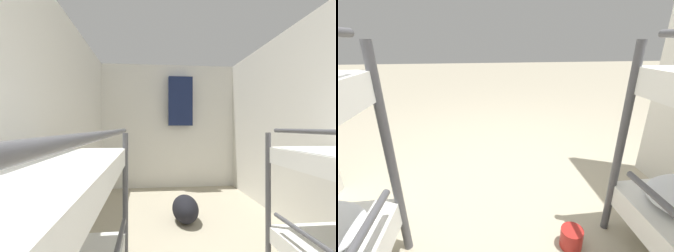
% 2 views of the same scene
% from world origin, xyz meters
% --- Properties ---
extents(wall_left, '(0.06, 4.85, 2.32)m').
position_xyz_m(wall_left, '(-1.28, 2.36, 1.16)').
color(wall_left, silver).
rests_on(wall_left, ground_plane).
extents(wall_right, '(0.06, 4.85, 2.32)m').
position_xyz_m(wall_right, '(1.28, 2.36, 1.16)').
color(wall_right, silver).
rests_on(wall_right, ground_plane).
extents(wall_back, '(2.62, 0.06, 2.32)m').
position_xyz_m(wall_back, '(0.00, 4.76, 1.16)').
color(wall_back, silver).
rests_on(wall_back, ground_plane).
extents(duffel_bag, '(0.31, 0.49, 0.31)m').
position_xyz_m(duffel_bag, '(0.05, 3.19, 0.16)').
color(duffel_bag, black).
rests_on(duffel_bag, ground_plane).
extents(hanging_coat, '(0.44, 0.12, 0.90)m').
position_xyz_m(hanging_coat, '(0.21, 4.61, 1.62)').
color(hanging_coat, '#192347').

